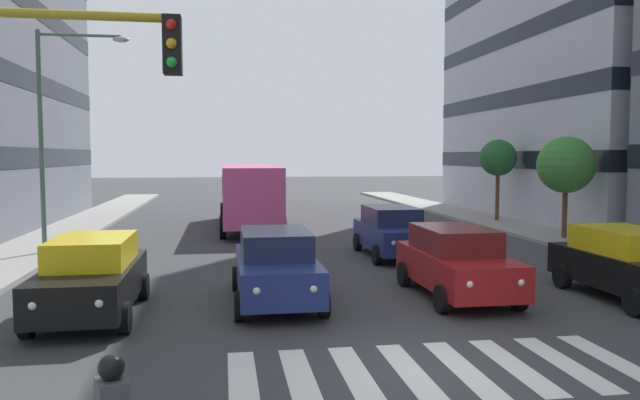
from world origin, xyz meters
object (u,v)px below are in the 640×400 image
Objects in this scene: street_tree_2 at (566,165)px; car_1 at (456,261)px; bus_behind_traffic at (249,190)px; car_row2_0 at (392,231)px; car_2 at (276,266)px; street_tree_3 at (498,158)px; car_3 at (92,276)px; car_0 at (629,263)px; street_lamp_right at (55,118)px.

car_1 is at bearing 46.98° from street_tree_2.
car_row2_0 is at bearing 116.48° from bus_behind_traffic.
bus_behind_traffic is at bearing -90.00° from car_2.
street_tree_3 is at bearing -92.03° from street_tree_2.
car_3 is (4.06, 0.59, 0.00)m from car_2.
car_0 is 12.58m from car_3.
car_3 is 1.08× the size of street_tree_2.
street_lamp_right is 21.07m from street_tree_3.
bus_behind_traffic is (8.51, -16.14, 0.97)m from car_0.
car_1 is at bearing 178.97° from car_2.
bus_behind_traffic is (4.46, -15.22, 0.97)m from car_1.
car_2 is at bearing -1.03° from car_1.
car_2 is 1.00× the size of car_3.
car_row2_0 is 10.24m from bus_behind_traffic.
car_2 is 0.58× the size of street_lamp_right.
street_tree_2 reaches higher than car_3.
bus_behind_traffic is 10.42m from street_lamp_right.
car_1 is at bearing 61.56° from street_tree_3.
car_3 is 0.58× the size of street_lamp_right.
car_1 is 6.10m from car_row2_0.
car_2 is at bearing -171.77° from car_3.
car_2 is 1.00× the size of car_row2_0.
street_tree_3 reaches higher than bus_behind_traffic.
street_tree_3 is (-4.28, -16.29, 2.47)m from car_0.
bus_behind_traffic is at bearing -63.52° from car_row2_0.
street_lamp_right reaches higher than bus_behind_traffic.
bus_behind_traffic reaches higher than car_0.
car_row2_0 is 1.08× the size of street_tree_2.
car_3 is 19.10m from street_tree_2.
car_2 is 20.09m from street_tree_3.
car_3 is (12.57, -0.41, 0.00)m from car_0.
car_1 is 4.46m from car_2.
street_tree_2 is (-19.43, -0.71, -1.67)m from street_lamp_right.
car_3 is at bearing 37.53° from car_row2_0.
car_0 and car_row2_0 have the same top height.
street_lamp_right is at bearing -48.86° from car_2.
street_lamp_right reaches higher than car_row2_0.
car_3 is at bearing 8.23° from car_2.
car_0 is at bearing 173.33° from car_2.
car_3 is 1.06× the size of street_tree_3.
car_0 and car_3 have the same top height.
bus_behind_traffic is (-0.00, -15.14, 0.97)m from car_2.
car_2 is 15.17m from bus_behind_traffic.
car_2 and car_row2_0 have the same top height.
car_1 is at bearing -176.59° from car_3.
street_tree_3 is (-8.24, -9.27, 2.47)m from car_row2_0.
street_tree_3 is (-0.24, -6.71, 0.25)m from street_tree_2.
car_3 is 0.42× the size of bus_behind_traffic.
car_0 is 1.00× the size of car_row2_0.
car_row2_0 is at bearing 48.36° from street_tree_3.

